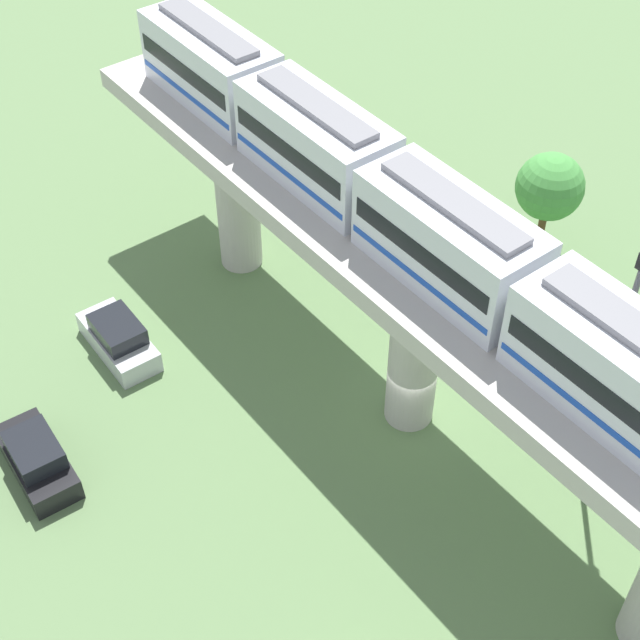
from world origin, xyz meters
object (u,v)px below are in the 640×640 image
(tree_near_viaduct, at_px, (550,187))
(signal_post, at_px, (613,361))
(parked_car_silver, at_px, (119,339))
(train, at_px, (378,190))
(parked_car_black, at_px, (37,459))

(tree_near_viaduct, height_order, signal_post, signal_post)
(parked_car_silver, relative_size, tree_near_viaduct, 0.83)
(train, relative_size, parked_car_black, 6.38)
(parked_car_silver, height_order, tree_near_viaduct, tree_near_viaduct)
(tree_near_viaduct, relative_size, signal_post, 0.49)
(parked_car_black, distance_m, signal_post, 20.80)
(parked_car_silver, bearing_deg, train, 135.97)
(tree_near_viaduct, bearing_deg, train, 6.93)
(tree_near_viaduct, distance_m, signal_post, 12.81)
(train, relative_size, parked_car_silver, 6.46)
(train, height_order, parked_car_black, train)
(tree_near_viaduct, bearing_deg, parked_car_black, -5.75)
(parked_car_silver, distance_m, parked_car_black, 6.52)
(parked_car_silver, distance_m, signal_post, 19.71)
(parked_car_silver, height_order, signal_post, signal_post)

